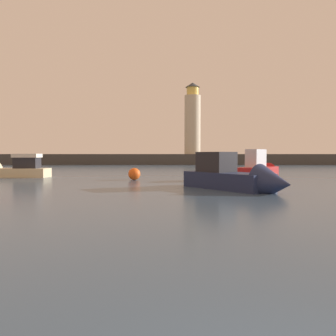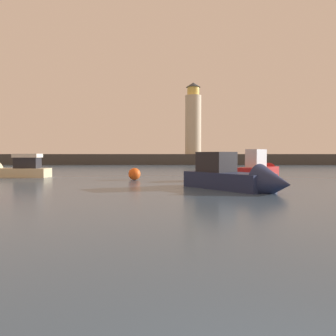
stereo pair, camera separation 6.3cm
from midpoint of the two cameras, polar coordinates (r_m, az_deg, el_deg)
ground_plane at (r=35.61m, az=2.79°, el=-1.03°), size 220.00×220.00×0.00m
breakwater at (r=69.19m, az=1.79°, el=1.50°), size 86.78×6.77×2.12m
lighthouse at (r=69.65m, az=4.32°, el=8.07°), size 3.27×3.27×14.60m
motorboat_0 at (r=33.92m, az=-24.91°, el=-0.30°), size 6.43×2.11×2.59m
motorboat_1 at (r=20.11m, az=12.12°, el=-1.67°), size 6.08×6.94×2.73m
motorboat_3 at (r=29.17m, az=15.57°, el=-0.34°), size 5.12×5.91×2.70m
mooring_buoy at (r=27.47m, az=-5.66°, el=-1.01°), size 0.99×0.99×0.99m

